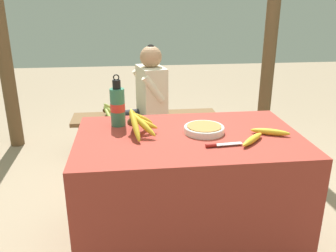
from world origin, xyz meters
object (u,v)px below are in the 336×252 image
object	(u,v)px
loose_banana_front	(253,139)
knife	(218,145)
serving_bowl	(204,129)
wooden_bench	(146,122)
support_post_far	(274,6)
water_bottle	(118,106)
banana_bunch_green	(109,110)
seated_vendor	(147,95)
banana_bunch_ripe	(138,121)
loose_banana_side	(270,132)

from	to	relation	value
loose_banana_front	knife	world-z (taller)	loose_banana_front
serving_bowl	loose_banana_front	distance (m)	0.28
wooden_bench	support_post_far	size ratio (longest dim) A/B	0.50
water_bottle	knife	world-z (taller)	water_bottle
serving_bowl	banana_bunch_green	bearing A→B (deg)	114.63
support_post_far	seated_vendor	bearing A→B (deg)	-161.43
serving_bowl	seated_vendor	distance (m)	1.26
knife	support_post_far	bearing A→B (deg)	57.20
banana_bunch_ripe	support_post_far	xyz separation A→B (m)	(1.39, 1.63, 0.57)
banana_bunch_ripe	water_bottle	world-z (taller)	water_bottle
banana_bunch_ripe	support_post_far	distance (m)	2.21
wooden_bench	support_post_far	xyz separation A→B (m)	(1.28, 0.38, 1.01)
knife	support_post_far	size ratio (longest dim) A/B	0.07
water_bottle	loose_banana_front	size ratio (longest dim) A/B	1.71
seated_vendor	support_post_far	size ratio (longest dim) A/B	0.39
serving_bowl	support_post_far	bearing A→B (deg)	58.40
loose_banana_front	seated_vendor	size ratio (longest dim) A/B	0.17
serving_bowl	support_post_far	xyz separation A→B (m)	(1.02, 1.66, 0.62)
seated_vendor	loose_banana_front	bearing A→B (deg)	95.91
serving_bowl	seated_vendor	world-z (taller)	seated_vendor
wooden_bench	support_post_far	distance (m)	1.67
seated_vendor	banana_bunch_green	distance (m)	0.37
water_bottle	banana_bunch_ripe	bearing A→B (deg)	-52.88
water_bottle	loose_banana_side	size ratio (longest dim) A/B	1.47
banana_bunch_ripe	wooden_bench	world-z (taller)	banana_bunch_ripe
loose_banana_side	knife	world-z (taller)	loose_banana_side
water_bottle	loose_banana_front	xyz separation A→B (m)	(0.70, -0.35, -0.10)
loose_banana_side	banana_bunch_green	xyz separation A→B (m)	(-0.94, 1.36, -0.26)
banana_bunch_ripe	loose_banana_front	size ratio (longest dim) A/B	1.89
serving_bowl	water_bottle	xyz separation A→B (m)	(-0.48, 0.18, 0.10)
wooden_bench	seated_vendor	xyz separation A→B (m)	(0.01, -0.04, 0.27)
knife	banana_bunch_green	world-z (taller)	knife
serving_bowl	water_bottle	world-z (taller)	water_bottle
knife	seated_vendor	bearing A→B (deg)	96.20
support_post_far	banana_bunch_ripe	bearing A→B (deg)	-130.44
banana_bunch_ripe	wooden_bench	distance (m)	1.32
banana_bunch_ripe	serving_bowl	distance (m)	0.37
banana_bunch_ripe	serving_bowl	world-z (taller)	banana_bunch_ripe
loose_banana_front	knife	bearing A→B (deg)	-170.11
water_bottle	support_post_far	xyz separation A→B (m)	(1.50, 1.48, 0.52)
serving_bowl	banana_bunch_green	size ratio (longest dim) A/B	0.71
loose_banana_front	wooden_bench	size ratio (longest dim) A/B	0.13
loose_banana_side	support_post_far	world-z (taller)	support_post_far
banana_bunch_ripe	wooden_bench	size ratio (longest dim) A/B	0.26
serving_bowl	support_post_far	size ratio (longest dim) A/B	0.09
knife	banana_bunch_ripe	bearing A→B (deg)	144.06
serving_bowl	wooden_bench	size ratio (longest dim) A/B	0.17
banana_bunch_ripe	banana_bunch_green	bearing A→B (deg)	100.00
loose_banana_side	support_post_far	bearing A→B (deg)	68.96
serving_bowl	banana_bunch_green	distance (m)	1.43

